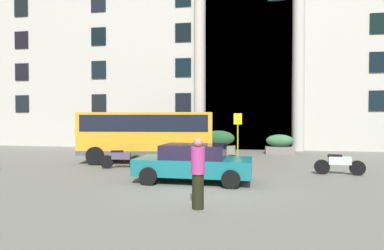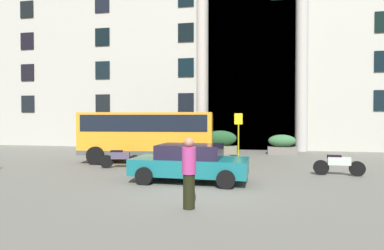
{
  "view_description": "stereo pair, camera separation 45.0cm",
  "coord_description": "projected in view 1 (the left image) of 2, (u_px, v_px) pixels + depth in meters",
  "views": [
    {
      "loc": [
        1.44,
        -10.62,
        2.31
      ],
      "look_at": [
        -1.41,
        5.63,
        1.94
      ],
      "focal_mm": 30.13,
      "sensor_mm": 36.0,
      "label": 1
    },
    {
      "loc": [
        1.88,
        -10.53,
        2.31
      ],
      "look_at": [
        -1.41,
        5.63,
        1.94
      ],
      "focal_mm": 30.13,
      "sensor_mm": 36.0,
      "label": 2
    }
  ],
  "objects": [
    {
      "name": "scooter_by_planter",
      "position": [
        120.0,
        158.0,
        14.66
      ],
      "size": [
        1.89,
        0.62,
        0.89
      ],
      "rotation": [
        0.0,
        0.0,
        0.19
      ],
      "color": "black",
      "rests_on": "ground_plane"
    },
    {
      "name": "pedestrian_man_red_shirt",
      "position": [
        198.0,
        173.0,
        8.15
      ],
      "size": [
        0.36,
        0.36,
        1.81
      ],
      "rotation": [
        0.0,
        0.0,
        1.11
      ],
      "color": "black",
      "rests_on": "ground_plane"
    },
    {
      "name": "hedge_planter_west",
      "position": [
        280.0,
        145.0,
        20.58
      ],
      "size": [
        1.78,
        0.95,
        1.24
      ],
      "color": "#69645D",
      "rests_on": "ground_plane"
    },
    {
      "name": "motorcycle_far_end",
      "position": [
        190.0,
        160.0,
        14.16
      ],
      "size": [
        1.91,
        0.55,
        0.89
      ],
      "rotation": [
        0.0,
        0.0,
        -0.04
      ],
      "color": "black",
      "rests_on": "ground_plane"
    },
    {
      "name": "office_building_facade",
      "position": [
        232.0,
        53.0,
        27.78
      ],
      "size": [
        42.04,
        9.65,
        15.74
      ],
      "color": "#AAA99C",
      "rests_on": "ground_plane"
    },
    {
      "name": "bus_stop_sign",
      "position": [
        238.0,
        131.0,
        17.59
      ],
      "size": [
        0.44,
        0.08,
        2.55
      ],
      "color": "#9C9713",
      "rests_on": "ground_plane"
    },
    {
      "name": "motorcycle_near_kerb",
      "position": [
        338.0,
        164.0,
        13.01
      ],
      "size": [
        1.94,
        0.55,
        0.89
      ],
      "rotation": [
        0.0,
        0.0,
        -0.04
      ],
      "color": "black",
      "rests_on": "ground_plane"
    },
    {
      "name": "parked_sedan_far",
      "position": [
        194.0,
        162.0,
        11.64
      ],
      "size": [
        4.18,
        2.13,
        1.35
      ],
      "rotation": [
        0.0,
        0.0,
        -0.02
      ],
      "color": "#156267",
      "rests_on": "ground_plane"
    },
    {
      "name": "orange_minibus",
      "position": [
        148.0,
        132.0,
        16.78
      ],
      "size": [
        6.94,
        3.36,
        2.58
      ],
      "rotation": [
        0.0,
        0.0,
        0.11
      ],
      "color": "orange",
      "rests_on": "ground_plane"
    },
    {
      "name": "ground_plane",
      "position": [
        204.0,
        189.0,
        10.75
      ],
      "size": [
        80.0,
        64.0,
        0.12
      ],
      "primitive_type": "cube",
      "color": "#5B5B52"
    },
    {
      "name": "hedge_planter_east",
      "position": [
        219.0,
        142.0,
        21.09
      ],
      "size": [
        2.15,
        0.83,
        1.47
      ],
      "color": "#706C58",
      "rests_on": "ground_plane"
    }
  ]
}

